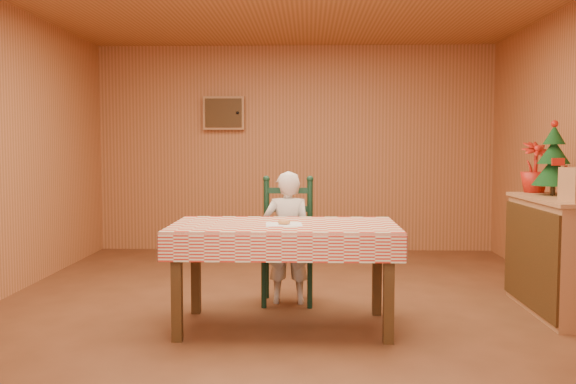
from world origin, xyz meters
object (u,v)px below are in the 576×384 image
at_px(seated_child, 288,238).
at_px(shelf_unit, 562,255).
at_px(dining_table, 284,235).
at_px(ladder_chair, 288,243).
at_px(christmas_tree, 554,161).
at_px(storage_bin, 536,275).

xyz_separation_m(seated_child, shelf_unit, (2.20, -0.26, -0.10)).
bearing_deg(dining_table, ladder_chair, 90.00).
bearing_deg(shelf_unit, christmas_tree, 88.02).
bearing_deg(shelf_unit, seated_child, 173.22).
xyz_separation_m(dining_table, storage_bin, (2.23, 1.12, -0.52)).
height_order(shelf_unit, storage_bin, shelf_unit).
distance_m(ladder_chair, storage_bin, 2.28).
height_order(seated_child, christmas_tree, christmas_tree).
bearing_deg(dining_table, shelf_unit, 12.06).
bearing_deg(ladder_chair, dining_table, -90.00).
xyz_separation_m(dining_table, ladder_chair, (-0.00, 0.79, -0.18)).
height_order(dining_table, ladder_chair, ladder_chair).
bearing_deg(storage_bin, seated_child, -170.00).
xyz_separation_m(seated_child, storage_bin, (2.23, 0.39, -0.39)).
bearing_deg(christmas_tree, ladder_chair, 178.23).
distance_m(shelf_unit, storage_bin, 0.72).
relative_size(seated_child, christmas_tree, 1.81).
xyz_separation_m(dining_table, seated_child, (0.00, 0.73, -0.13)).
xyz_separation_m(ladder_chair, storage_bin, (2.23, 0.34, -0.33)).
height_order(ladder_chair, storage_bin, ladder_chair).
bearing_deg(storage_bin, ladder_chair, -171.42).
distance_m(seated_child, storage_bin, 2.30).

